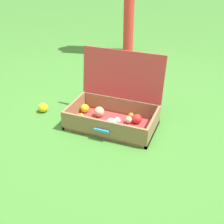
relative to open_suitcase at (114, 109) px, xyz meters
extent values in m
plane|color=#3D7A2D|center=(-0.07, -0.08, -0.12)|extent=(16.00, 16.00, 0.00)
cube|color=#B23838|center=(0.00, -0.06, -0.11)|extent=(0.65, 0.38, 0.03)
cube|color=olive|center=(-0.31, -0.06, -0.04)|extent=(0.02, 0.38, 0.15)
cube|color=olive|center=(0.32, -0.06, -0.04)|extent=(0.02, 0.38, 0.15)
cube|color=olive|center=(0.00, -0.24, -0.04)|extent=(0.62, 0.02, 0.15)
cube|color=olive|center=(0.00, 0.12, -0.04)|extent=(0.62, 0.02, 0.15)
cube|color=#B23838|center=(0.00, 0.16, 0.22)|extent=(0.65, 0.07, 0.37)
cube|color=teal|center=(0.00, -0.26, -0.04)|extent=(0.11, 0.02, 0.02)
sphere|color=navy|center=(0.23, -0.16, -0.07)|extent=(0.05, 0.05, 0.05)
sphere|color=orange|center=(-0.24, -0.10, -0.07)|extent=(0.06, 0.06, 0.06)
sphere|color=#D1B784|center=(0.12, 0.00, -0.07)|extent=(0.05, 0.05, 0.05)
sphere|color=blue|center=(-0.06, -0.11, -0.07)|extent=(0.04, 0.04, 0.04)
sphere|color=orange|center=(0.11, 0.07, -0.07)|extent=(0.04, 0.04, 0.04)
sphere|color=#D1B784|center=(-0.13, 0.01, -0.06)|extent=(0.08, 0.08, 0.08)
sphere|color=yellow|center=(-0.26, 0.02, -0.06)|extent=(0.07, 0.07, 0.07)
sphere|color=red|center=(0.18, 0.02, -0.06)|extent=(0.07, 0.07, 0.07)
sphere|color=white|center=(0.02, -0.12, -0.06)|extent=(0.08, 0.08, 0.08)
sphere|color=white|center=(0.04, -0.04, -0.07)|extent=(0.05, 0.05, 0.05)
sphere|color=red|center=(-0.01, -0.06, -0.07)|extent=(0.05, 0.05, 0.05)
sphere|color=yellow|center=(-0.61, -0.06, -0.08)|extent=(0.08, 0.08, 0.08)
cylinder|color=red|center=(-0.48, 1.77, 0.35)|extent=(0.12, 0.12, 0.94)
cylinder|color=red|center=(-0.44, 1.60, 0.35)|extent=(0.12, 0.12, 0.94)
camera|label=1|loc=(0.67, -1.74, 1.05)|focal=44.88mm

